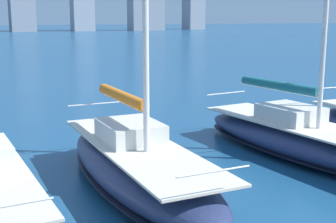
# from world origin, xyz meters

# --- Properties ---
(sailboat_teal) EXTENTS (3.63, 9.59, 10.55)m
(sailboat_teal) POSITION_xyz_m (-5.37, -7.81, 0.65)
(sailboat_teal) COLOR navy
(sailboat_teal) RESTS_ON ground
(sailboat_orange) EXTENTS (2.64, 8.87, 10.22)m
(sailboat_orange) POSITION_xyz_m (0.86, -7.18, 0.71)
(sailboat_orange) COLOR navy
(sailboat_orange) RESTS_ON ground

